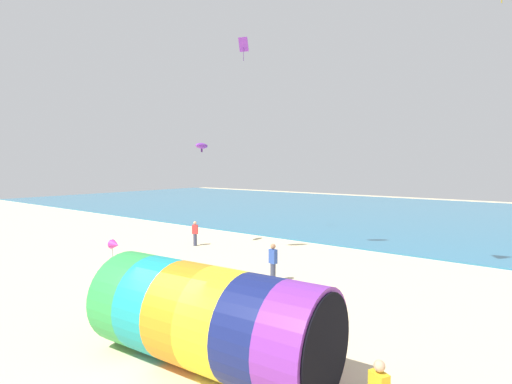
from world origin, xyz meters
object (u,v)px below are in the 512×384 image
Objects in this scene: beach_flag at (115,247)px; bystander_near_water at (273,262)px; kite_purple_diamond at (243,45)px; giant_inflatable_tube at (209,318)px; bystander_mid_beach at (195,233)px; kite_purple_parafoil at (202,146)px.

bystander_near_water is at bearing 62.93° from beach_flag.
kite_purple_diamond is 18.39m from beach_flag.
giant_inflatable_tube is 15.97m from bystander_mid_beach.
beach_flag is at bearing -58.77° from bystander_mid_beach.
beach_flag reaches higher than bystander_near_water.
giant_inflatable_tube reaches higher than bystander_mid_beach.
beach_flag is (-3.05, -5.97, 1.27)m from bystander_near_water.
bystander_near_water is (8.17, -3.56, -5.59)m from kite_purple_parafoil.
beach_flag is at bearing 168.81° from giant_inflatable_tube.
beach_flag is at bearing -61.71° from kite_purple_parafoil.
giant_inflatable_tube is 4.27× the size of kite_purple_diamond.
bystander_near_water is at bearing -21.51° from bystander_mid_beach.
kite_purple_parafoil is (-11.31, 10.74, 5.16)m from giant_inflatable_tube.
bystander_near_water is (-3.14, 7.19, -0.43)m from giant_inflatable_tube.
kite_purple_diamond is 0.98× the size of bystander_mid_beach.
giant_inflatable_tube is at bearing -11.19° from beach_flag.
kite_purple_parafoil is at bearing 10.30° from bystander_mid_beach.
giant_inflatable_tube is at bearing -43.53° from kite_purple_parafoil.
kite_purple_parafoil reaches higher than bystander_near_water.
giant_inflatable_tube is 7.85m from bystander_near_water.
kite_purple_diamond is at bearing 136.81° from bystander_near_water.
bystander_mid_beach is at bearing -100.50° from kite_purple_diamond.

